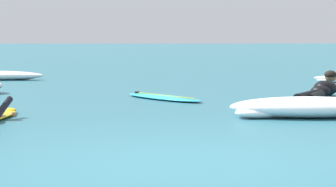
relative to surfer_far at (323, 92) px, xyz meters
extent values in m
plane|color=#2D6B7A|center=(-2.77, 4.53, -0.14)|extent=(120.00, 120.00, 0.00)
ellipsoid|color=yellow|center=(-5.04, -1.76, -0.09)|extent=(0.25, 0.24, 0.06)
cylinder|color=black|center=(-5.00, -2.54, -0.02)|extent=(0.23, 0.62, 0.35)
sphere|color=#8C6647|center=(-4.91, -2.17, -0.12)|extent=(0.09, 0.09, 0.09)
ellipsoid|color=#2DB2D1|center=(0.06, 0.11, -0.10)|extent=(1.48, 2.17, 0.07)
ellipsoid|color=black|center=(0.08, 0.15, 0.06)|extent=(0.65, 0.74, 0.34)
ellipsoid|color=black|center=(-0.09, -0.17, 0.03)|extent=(0.43, 0.41, 0.20)
cylinder|color=black|center=(-0.45, -0.68, 0.00)|extent=(0.60, 0.86, 0.14)
ellipsoid|color=black|center=(-0.69, -1.08, 0.00)|extent=(0.19, 0.24, 0.08)
cylinder|color=black|center=(-0.31, -0.75, 0.00)|extent=(0.51, 0.90, 0.14)
ellipsoid|color=black|center=(-0.51, -1.17, 0.00)|extent=(0.19, 0.24, 0.08)
cylinder|color=black|center=(0.05, 0.56, -0.02)|extent=(0.35, 0.55, 0.33)
sphere|color=#8C6647|center=(0.23, 0.89, -0.12)|extent=(0.09, 0.09, 0.09)
sphere|color=#8C6647|center=(0.25, 0.48, 0.24)|extent=(0.21, 0.21, 0.21)
ellipsoid|color=black|center=(0.25, 0.46, 0.27)|extent=(0.29, 0.28, 0.16)
ellipsoid|color=#2DB2D1|center=(-2.75, 0.27, -0.10)|extent=(1.56, 1.83, 0.07)
cube|color=yellow|center=(-2.75, 0.27, -0.07)|extent=(1.01, 1.31, 0.01)
cone|color=black|center=(-3.22, 0.89, -0.13)|extent=(0.14, 0.14, 0.16)
ellipsoid|color=white|center=(-6.22, 5.40, -0.06)|extent=(0.95, 0.45, 0.16)
ellipsoid|color=white|center=(-0.81, -2.39, 0.00)|extent=(2.23, 0.84, 0.29)
ellipsoid|color=white|center=(-1.47, -2.44, -0.06)|extent=(0.86, 0.57, 0.16)
camera|label=1|loc=(-3.06, -11.74, 1.02)|focal=73.64mm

